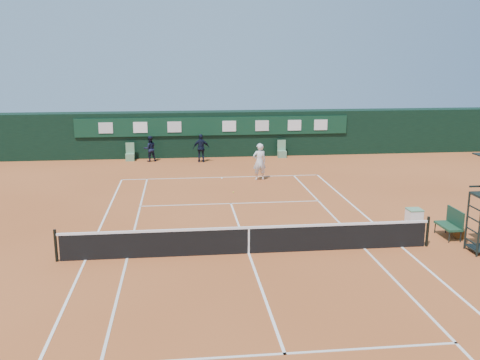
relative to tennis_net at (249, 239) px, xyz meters
name	(u,v)px	position (x,y,z in m)	size (l,w,h in m)	color
ground	(249,253)	(0.00, 0.00, -0.51)	(90.00, 90.00, 0.00)	#C15F2D
court_lines	(249,253)	(0.00, 0.00, -0.50)	(11.05, 23.85, 0.01)	silver
tennis_net	(249,239)	(0.00, 0.00, 0.00)	(12.90, 0.10, 1.10)	black
back_wall	(213,133)	(0.00, 18.74, 1.00)	(40.00, 1.65, 3.00)	black
linesman_chair_left	(130,156)	(-5.50, 17.48, -0.19)	(0.55, 0.50, 1.15)	#61946A
linesman_chair_right	(282,153)	(4.50, 17.48, -0.19)	(0.55, 0.50, 1.15)	#5E8F6B
player_bench	(451,222)	(7.70, 0.80, 0.09)	(0.56, 1.20, 1.10)	#1A4329
tennis_bag	(458,231)	(8.08, 0.97, -0.34)	(0.38, 0.88, 0.33)	black
cooler	(414,217)	(7.04, 2.49, -0.18)	(0.57, 0.57, 0.65)	white
tennis_ball	(233,192)	(0.32, 8.37, -0.48)	(0.07, 0.07, 0.07)	#CCD832
player	(259,162)	(2.02, 11.07, 0.50)	(0.74, 0.48, 2.02)	white
ball_kid_left	(150,149)	(-4.19, 17.06, 0.31)	(0.80, 0.62, 1.64)	black
ball_kid_right	(201,148)	(-0.92, 16.48, 0.39)	(1.05, 0.44, 1.79)	black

